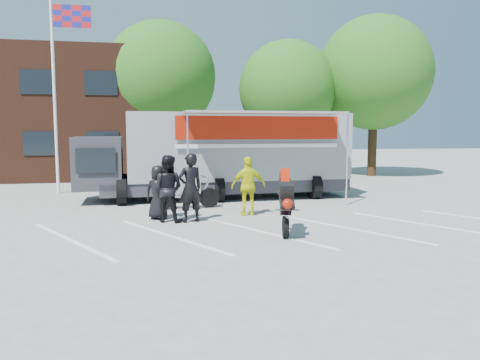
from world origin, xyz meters
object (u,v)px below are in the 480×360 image
object	(u,v)px
transporter_truck	(226,198)
parked_motorcycle	(186,209)
spectator_leather_a	(158,192)
tree_left	(161,77)
flagpole	(60,72)
stunt_bike_rider	(283,233)
spectator_hivis	(248,186)
tree_right	(374,73)
spectator_leather_b	(190,188)
spectator_leather_c	(167,189)
tree_mid	(287,89)

from	to	relation	value
transporter_truck	parked_motorcycle	bearing A→B (deg)	-128.78
spectator_leather_a	tree_left	bearing A→B (deg)	-70.96
flagpole	stunt_bike_rider	world-z (taller)	flagpole
transporter_truck	spectator_hivis	world-z (taller)	spectator_hivis
parked_motorcycle	spectator_hivis	distance (m)	2.60
spectator_leather_a	spectator_hivis	size ratio (longest dim) A/B	0.88
stunt_bike_rider	tree_right	bearing A→B (deg)	67.06
stunt_bike_rider	transporter_truck	bearing A→B (deg)	105.11
tree_right	tree_left	bearing A→B (deg)	172.87
transporter_truck	spectator_leather_b	size ratio (longest dim) A/B	5.21
spectator_leather_a	spectator_leather_c	xyz separation A→B (m)	(0.26, -0.46, 0.16)
spectator_leather_a	spectator_leather_b	size ratio (longest dim) A/B	0.81
stunt_bike_rider	spectator_leather_b	world-z (taller)	spectator_leather_b
tree_right	spectator_hivis	size ratio (longest dim) A/B	4.94
flagpole	tree_left	bearing A→B (deg)	54.72
stunt_bike_rider	spectator_leather_b	size ratio (longest dim) A/B	0.91
spectator_hivis	stunt_bike_rider	bearing A→B (deg)	96.61
transporter_truck	parked_motorcycle	world-z (taller)	transporter_truck
stunt_bike_rider	spectator_leather_b	xyz separation A→B (m)	(-2.25, 1.89, 1.00)
tree_left	tree_right	world-z (taller)	tree_right
spectator_leather_a	spectator_leather_c	distance (m)	0.55
tree_mid	spectator_leather_b	size ratio (longest dim) A/B	3.84
tree_left	parked_motorcycle	xyz separation A→B (m)	(0.51, -10.94, -5.57)
flagpole	spectator_leather_a	xyz separation A→B (m)	(3.80, -6.64, -4.24)
tree_mid	spectator_leather_c	xyz separation A→B (m)	(-7.19, -12.10, -3.97)
tree_left	tree_mid	distance (m)	7.10
spectator_leather_a	spectator_hivis	xyz separation A→B (m)	(2.77, 0.07, 0.11)
tree_left	stunt_bike_rider	world-z (taller)	tree_left
tree_left	spectator_leather_c	bearing A→B (deg)	-90.84
spectator_leather_c	spectator_hivis	world-z (taller)	spectator_leather_c
tree_left	spectator_leather_c	size ratio (longest dim) A/B	4.45
flagpole	tree_mid	xyz separation A→B (m)	(11.24, 5.00, -0.11)
parked_motorcycle	flagpole	bearing A→B (deg)	37.40
flagpole	tree_left	world-z (taller)	tree_left
tree_mid	stunt_bike_rider	distance (m)	15.62
flagpole	stunt_bike_rider	xyz separation A→B (m)	(6.94, -9.18, -5.05)
tree_right	spectator_leather_c	distance (m)	17.53
spectator_leather_c	spectator_hivis	distance (m)	2.57
flagpole	tree_right	world-z (taller)	tree_right
transporter_truck	spectator_leather_a	xyz separation A→B (m)	(-2.71, -4.01, 0.81)
tree_left	tree_mid	bearing A→B (deg)	-8.13
flagpole	tree_left	distance (m)	7.37
spectator_leather_a	parked_motorcycle	bearing A→B (deg)	-98.42
transporter_truck	flagpole	bearing A→B (deg)	156.22
tree_right	spectator_leather_b	distance (m)	17.21
parked_motorcycle	spectator_leather_a	size ratio (longest dim) A/B	1.43
tree_left	spectator_hivis	size ratio (longest dim) A/B	4.68
tree_left	tree_mid	size ratio (longest dim) A/B	1.13
spectator_leather_b	tree_mid	bearing A→B (deg)	-136.52
tree_mid	stunt_bike_rider	size ratio (longest dim) A/B	4.20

